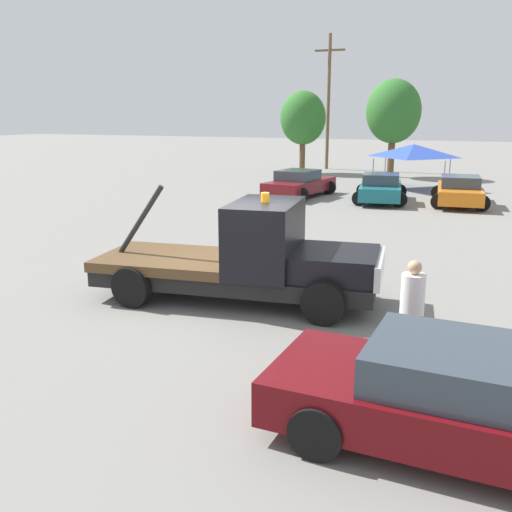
# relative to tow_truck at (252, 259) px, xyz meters

# --- Properties ---
(ground_plane) EXTENTS (160.00, 160.00, 0.00)m
(ground_plane) POSITION_rel_tow_truck_xyz_m (-0.39, -0.05, -0.95)
(ground_plane) COLOR gray
(tow_truck) EXTENTS (6.47, 2.94, 2.51)m
(tow_truck) POSITION_rel_tow_truck_xyz_m (0.00, 0.00, 0.00)
(tow_truck) COLOR black
(tow_truck) RESTS_ON ground
(foreground_car) EXTENTS (5.26, 2.23, 1.34)m
(foreground_car) POSITION_rel_tow_truck_xyz_m (4.76, -4.29, -0.30)
(foreground_car) COLOR #5B0A0F
(foreground_car) RESTS_ON ground
(person_near_truck) EXTENTS (0.39, 0.39, 1.76)m
(person_near_truck) POSITION_rel_tow_truck_xyz_m (3.66, -1.96, 0.07)
(person_near_truck) COLOR #475B84
(person_near_truck) RESTS_ON ground
(parked_car_maroon) EXTENTS (2.92, 4.87, 1.34)m
(parked_car_maroon) POSITION_rel_tow_truck_xyz_m (-4.13, 15.83, -0.30)
(parked_car_maroon) COLOR maroon
(parked_car_maroon) RESTS_ON ground
(parked_car_teal) EXTENTS (2.82, 4.44, 1.34)m
(parked_car_teal) POSITION_rel_tow_truck_xyz_m (-0.08, 15.62, -0.30)
(parked_car_teal) COLOR #196670
(parked_car_teal) RESTS_ON ground
(parked_car_orange) EXTENTS (2.72, 4.67, 1.34)m
(parked_car_orange) POSITION_rel_tow_truck_xyz_m (3.37, 16.06, -0.30)
(parked_car_orange) COLOR orange
(parked_car_orange) RESTS_ON ground
(canopy_tent_blue) EXTENTS (3.66, 3.66, 2.42)m
(canopy_tent_blue) POSITION_rel_tow_truck_xyz_m (0.63, 20.92, 1.13)
(canopy_tent_blue) COLOR #9E9EA3
(canopy_tent_blue) RESTS_ON ground
(tree_left) EXTENTS (3.10, 3.10, 5.53)m
(tree_left) POSITION_rel_tow_truck_xyz_m (-7.60, 26.93, 2.76)
(tree_left) COLOR brown
(tree_left) RESTS_ON ground
(tree_center) EXTENTS (3.45, 3.45, 6.16)m
(tree_center) POSITION_rel_tow_truck_xyz_m (-1.51, 26.72, 3.18)
(tree_center) COLOR brown
(tree_center) RESTS_ON ground
(traffic_cone) EXTENTS (0.40, 0.40, 0.55)m
(traffic_cone) POSITION_rel_tow_truck_xyz_m (-1.86, 2.79, -0.69)
(traffic_cone) COLOR black
(traffic_cone) RESTS_ON ground
(utility_pole) EXTENTS (2.20, 0.24, 9.53)m
(utility_pole) POSITION_rel_tow_truck_xyz_m (-6.85, 30.52, 4.08)
(utility_pole) COLOR brown
(utility_pole) RESTS_ON ground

